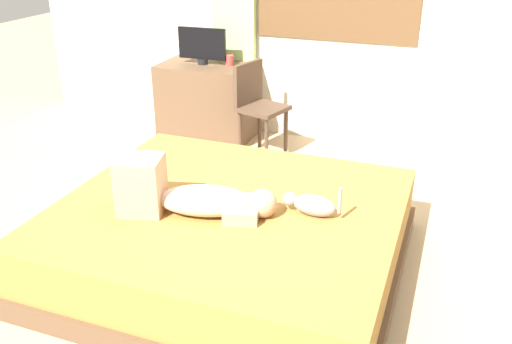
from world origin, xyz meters
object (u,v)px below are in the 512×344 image
(tv_monitor, at_px, (202,45))
(chair_by_desk, at_px, (257,102))
(cat, at_px, (311,205))
(bed, at_px, (230,236))
(person_lying, at_px, (189,195))
(desk, at_px, (207,101))
(cup, at_px, (230,60))

(tv_monitor, bearing_deg, chair_by_desk, -21.79)
(cat, height_order, tv_monitor, tv_monitor)
(bed, distance_m, person_lying, 0.42)
(desk, height_order, chair_by_desk, chair_by_desk)
(bed, bearing_deg, cup, 112.87)
(cup, relative_size, chair_by_desk, 0.11)
(cat, height_order, desk, desk)
(person_lying, bearing_deg, chair_by_desk, 98.83)
(cat, height_order, chair_by_desk, chair_by_desk)
(tv_monitor, relative_size, chair_by_desk, 0.56)
(desk, xyz_separation_m, tv_monitor, (-0.03, -0.00, 0.55))
(cat, xyz_separation_m, chair_by_desk, (-0.99, 1.73, -0.00))
(cat, relative_size, chair_by_desk, 0.42)
(chair_by_desk, bearing_deg, desk, 157.20)
(desk, relative_size, chair_by_desk, 1.05)
(bed, distance_m, tv_monitor, 2.45)
(person_lying, height_order, tv_monitor, tv_monitor)
(cat, bearing_deg, chair_by_desk, 119.72)
(bed, bearing_deg, chair_by_desk, 105.26)
(cat, bearing_deg, cup, 124.16)
(bed, relative_size, tv_monitor, 4.35)
(desk, height_order, tv_monitor, tv_monitor)
(chair_by_desk, bearing_deg, cup, 141.99)
(desk, relative_size, tv_monitor, 1.87)
(tv_monitor, height_order, cup, tv_monitor)
(bed, height_order, person_lying, person_lying)
(bed, height_order, cup, cup)
(chair_by_desk, bearing_deg, tv_monitor, 158.21)
(cat, relative_size, tv_monitor, 0.74)
(desk, bearing_deg, tv_monitor, -180.00)
(bed, relative_size, person_lying, 2.23)
(cup, bearing_deg, cat, -55.84)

